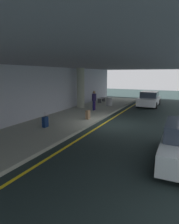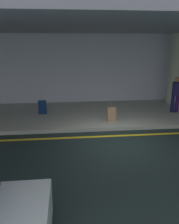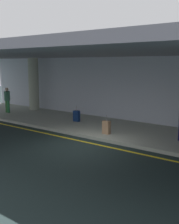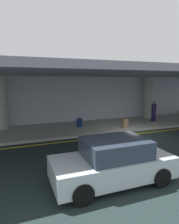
# 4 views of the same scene
# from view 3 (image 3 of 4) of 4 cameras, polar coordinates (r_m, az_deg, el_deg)

# --- Properties ---
(ground_plane) EXTENTS (60.00, 60.00, 0.00)m
(ground_plane) POSITION_cam_3_polar(r_m,az_deg,el_deg) (11.93, -1.72, -6.78)
(ground_plane) COLOR #1B2727
(sidewalk) EXTENTS (26.00, 4.20, 0.15)m
(sidewalk) POSITION_cam_3_polar(r_m,az_deg,el_deg) (14.35, 6.19, -3.67)
(sidewalk) COLOR #9A9E90
(sidewalk) RESTS_ON ground
(lane_stripe_yellow) EXTENTS (26.00, 0.14, 0.01)m
(lane_stripe_yellow) POSITION_cam_3_polar(r_m,az_deg,el_deg) (12.30, -0.24, -6.24)
(lane_stripe_yellow) COLOR yellow
(lane_stripe_yellow) RESTS_ON ground
(support_column_far_left) EXTENTS (0.72, 0.72, 3.65)m
(support_column_far_left) POSITION_cam_3_polar(r_m,az_deg,el_deg) (20.29, -11.28, 5.57)
(support_column_far_left) COLOR #9BA290
(support_column_far_left) RESTS_ON sidewalk
(ceiling_overhang) EXTENTS (28.00, 13.20, 0.30)m
(ceiling_overhang) POSITION_cam_3_polar(r_m,az_deg,el_deg) (13.55, 5.36, 12.07)
(ceiling_overhang) COLOR slate
(ceiling_overhang) RESTS_ON support_column_far_left
(terminal_back_wall) EXTENTS (26.00, 0.30, 3.80)m
(terminal_back_wall) POSITION_cam_3_polar(r_m,az_deg,el_deg) (16.00, 10.56, 4.24)
(terminal_back_wall) COLOR #ACB2C1
(terminal_back_wall) RESTS_ON ground
(traveler_with_luggage) EXTENTS (0.38, 0.38, 1.68)m
(traveler_with_luggage) POSITION_cam_3_polar(r_m,az_deg,el_deg) (19.56, -16.41, 2.67)
(traveler_with_luggage) COLOR #3B703A
(traveler_with_luggage) RESTS_ON sidewalk
(suitcase_upright_primary) EXTENTS (0.36, 0.22, 0.90)m
(suitcase_upright_primary) POSITION_cam_3_polar(r_m,az_deg,el_deg) (16.00, -2.65, -0.81)
(suitcase_upright_primary) COLOR #0B214E
(suitcase_upright_primary) RESTS_ON sidewalk
(suitcase_upright_secondary) EXTENTS (0.36, 0.22, 0.90)m
(suitcase_upright_secondary) POSITION_cam_3_polar(r_m,az_deg,el_deg) (13.16, 3.46, -3.14)
(suitcase_upright_secondary) COLOR #906D4F
(suitcase_upright_secondary) RESTS_ON sidewalk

